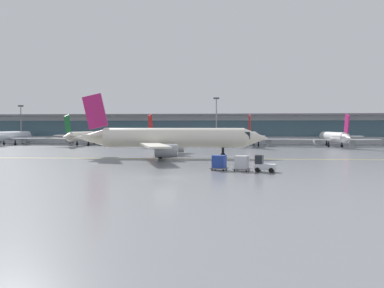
# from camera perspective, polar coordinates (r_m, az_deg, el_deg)

# --- Properties ---
(ground_plane) EXTENTS (400.00, 400.00, 0.00)m
(ground_plane) POSITION_cam_1_polar(r_m,az_deg,el_deg) (46.79, -3.65, -4.56)
(ground_plane) COLOR slate
(taxiway_centreline_stripe) EXTENTS (109.93, 4.79, 0.01)m
(taxiway_centreline_stripe) POSITION_cam_1_polar(r_m,az_deg,el_deg) (73.31, -2.75, -2.01)
(taxiway_centreline_stripe) COLOR yellow
(taxiway_centreline_stripe) RESTS_ON ground_plane
(terminal_concourse) EXTENTS (190.32, 11.00, 9.60)m
(terminal_concourse) POSITION_cam_1_polar(r_m,az_deg,el_deg) (138.14, 2.87, 2.14)
(terminal_concourse) COLOR #B2B7BC
(terminal_concourse) RESTS_ON ground_plane
(gate_airplane_0) EXTENTS (24.89, 26.69, 8.86)m
(gate_airplane_0) POSITION_cam_1_polar(r_m,az_deg,el_deg) (138.46, -23.38, 1.00)
(gate_airplane_0) COLOR silver
(gate_airplane_0) RESTS_ON ground_plane
(gate_airplane_1) EXTENTS (24.82, 26.77, 8.86)m
(gate_airplane_1) POSITION_cam_1_polar(r_m,az_deg,el_deg) (128.46, -14.45, 1.03)
(gate_airplane_1) COLOR silver
(gate_airplane_1) RESTS_ON ground_plane
(gate_airplane_2) EXTENTS (24.84, 26.77, 8.86)m
(gate_airplane_2) POSITION_cam_1_polar(r_m,az_deg,el_deg) (118.95, -4.31, 0.99)
(gate_airplane_2) COLOR white
(gate_airplane_2) RESTS_ON ground_plane
(gate_airplane_3) EXTENTS (24.78, 26.77, 8.86)m
(gate_airplane_3) POSITION_cam_1_polar(r_m,az_deg,el_deg) (120.19, 8.22, 0.99)
(gate_airplane_3) COLOR silver
(gate_airplane_3) RESTS_ON ground_plane
(gate_airplane_4) EXTENTS (24.83, 26.77, 8.86)m
(gate_airplane_4) POSITION_cam_1_polar(r_m,az_deg,el_deg) (121.26, 18.78, 0.89)
(gate_airplane_4) COLOR white
(gate_airplane_4) RESTS_ON ground_plane
(taxiing_regional_jet) EXTENTS (35.22, 32.76, 11.67)m
(taxiing_regional_jet) POSITION_cam_1_polar(r_m,az_deg,el_deg) (75.15, -2.87, 0.77)
(taxiing_regional_jet) COLOR silver
(taxiing_regional_jet) RESTS_ON ground_plane
(baggage_tug) EXTENTS (2.86, 2.13, 2.10)m
(baggage_tug) POSITION_cam_1_polar(r_m,az_deg,el_deg) (52.85, 9.71, -2.81)
(baggage_tug) COLOR silver
(baggage_tug) RESTS_ON ground_plane
(cargo_dolly_lead) EXTENTS (2.42, 2.06, 1.94)m
(cargo_dolly_lead) POSITION_cam_1_polar(r_m,az_deg,el_deg) (53.39, 6.80, -2.56)
(cargo_dolly_lead) COLOR #595B60
(cargo_dolly_lead) RESTS_ON ground_plane
(cargo_dolly_trailing) EXTENTS (2.42, 2.06, 1.94)m
(cargo_dolly_trailing) POSITION_cam_1_polar(r_m,az_deg,el_deg) (54.15, 3.73, -2.48)
(cargo_dolly_trailing) COLOR #595B60
(cargo_dolly_trailing) RESTS_ON ground_plane
(apron_light_mast_0) EXTENTS (1.80, 0.36, 12.58)m
(apron_light_mast_0) POSITION_cam_1_polar(r_m,az_deg,el_deg) (149.42, -22.29, 2.77)
(apron_light_mast_0) COLOR gray
(apron_light_mast_0) RESTS_ON ground_plane
(apron_light_mast_1) EXTENTS (1.80, 0.36, 14.47)m
(apron_light_mast_1) POSITION_cam_1_polar(r_m,az_deg,el_deg) (128.66, 3.34, 3.45)
(apron_light_mast_1) COLOR gray
(apron_light_mast_1) RESTS_ON ground_plane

